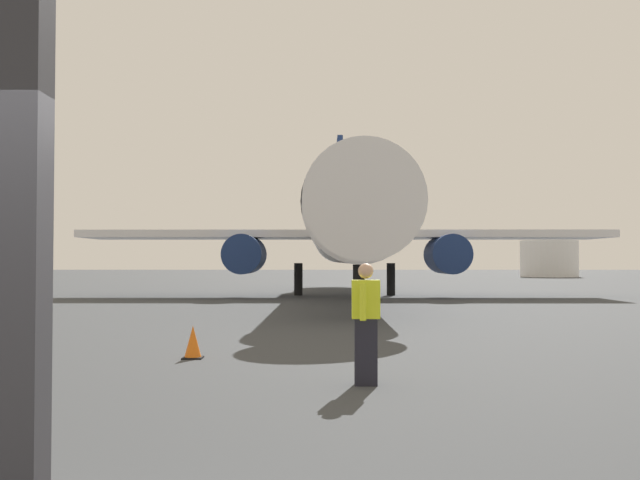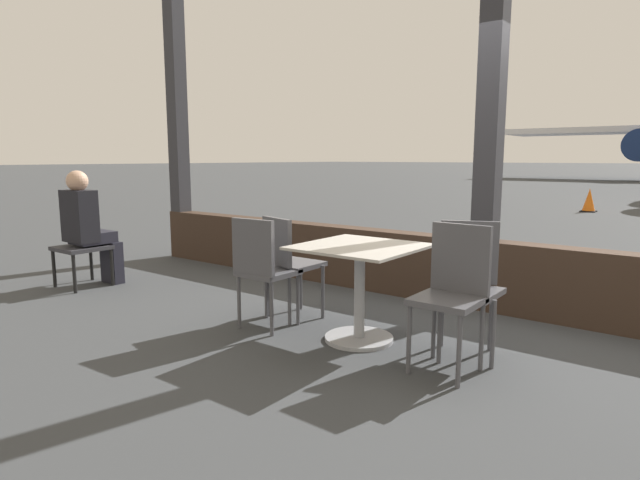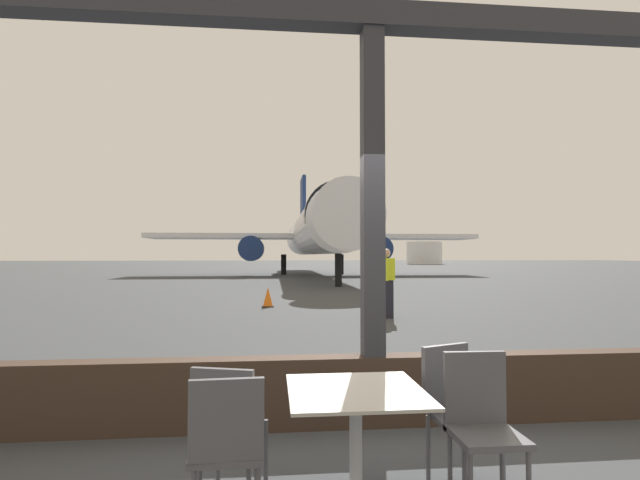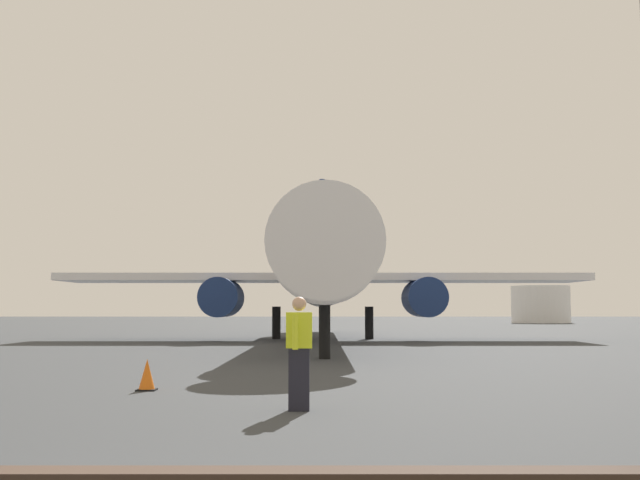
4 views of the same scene
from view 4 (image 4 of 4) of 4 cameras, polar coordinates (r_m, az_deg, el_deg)
The scene contains 5 objects.
ground_plane at distance 44.56m, azimuth -3.18°, elevation -7.14°, with size 220.00×220.00×0.00m, color #383A3D.
airplane at distance 37.33m, azimuth -0.06°, elevation -2.34°, with size 26.07×33.98×10.13m.
ground_crew_worker at distance 11.89m, azimuth -1.85°, elevation -8.29°, with size 0.40×0.56×1.74m.
traffic_cone at distance 15.18m, azimuth -13.06°, elevation -9.82°, with size 0.36×0.36×0.60m.
fuel_storage_tank at distance 88.88m, azimuth 15.84°, elevation -4.64°, with size 6.42×6.42×4.10m, color white.
Camera 4 is at (2.24, -4.48, 1.55)m, focal length 42.94 mm.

